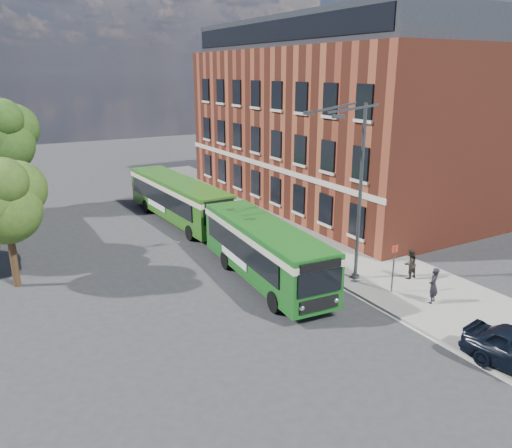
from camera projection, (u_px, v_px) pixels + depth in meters
ground at (249, 287)px, 25.08m from camera, size 120.00×120.00×0.00m
pavement at (281, 225)px, 35.02m from camera, size 6.00×48.00×0.15m
kerb_line at (242, 232)px, 33.59m from camera, size 0.12×48.00×0.01m
brick_office at (329, 116)px, 39.64m from camera, size 12.10×26.00×14.20m
street_lamp at (355, 191)px, 24.31m from camera, size 2.96×2.38×9.00m
bus_stop_sign at (393, 266)px, 23.82m from camera, size 0.35×0.08×2.52m
bus_front at (265, 247)px, 25.33m from camera, size 3.33×10.66×3.02m
bus_rear at (178, 196)px, 35.62m from camera, size 3.15×12.70×3.02m
pedestrian_a at (433, 285)px, 22.83m from camera, size 0.74×0.64×1.71m
pedestrian_b at (410, 264)px, 25.58m from camera, size 0.78×0.61×1.58m
tree_left at (6, 200)px, 23.90m from camera, size 3.93×3.74×6.64m
tree_right at (5, 135)px, 37.07m from camera, size 5.08×4.83×8.58m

